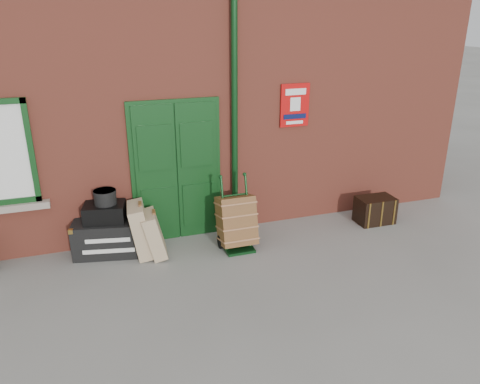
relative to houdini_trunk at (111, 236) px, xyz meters
name	(u,v)px	position (x,y,z in m)	size (l,w,h in m)	color
ground	(222,277)	(1.40, -1.25, -0.27)	(80.00, 80.00, 0.00)	gray
station_building	(168,86)	(1.40, 2.24, 1.89)	(10.30, 4.30, 4.36)	#A94936
houdini_trunk	(111,236)	(0.00, 0.00, 0.00)	(1.08, 0.59, 0.54)	black
strongbox	(105,212)	(-0.05, 0.00, 0.40)	(0.59, 0.43, 0.27)	black
hatbox	(105,197)	(-0.02, 0.00, 0.65)	(0.32, 0.32, 0.22)	black
suitcase_back	(141,230)	(0.43, -0.22, 0.14)	(0.23, 0.57, 0.80)	tan
suitcase_front	(154,234)	(0.61, -0.32, 0.09)	(0.21, 0.51, 0.69)	tan
porter_trolley	(236,221)	(1.88, -0.45, 0.17)	(0.56, 0.60, 1.13)	#0C3313
dark_trunk	(375,210)	(4.47, -0.34, -0.04)	(0.64, 0.42, 0.46)	black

